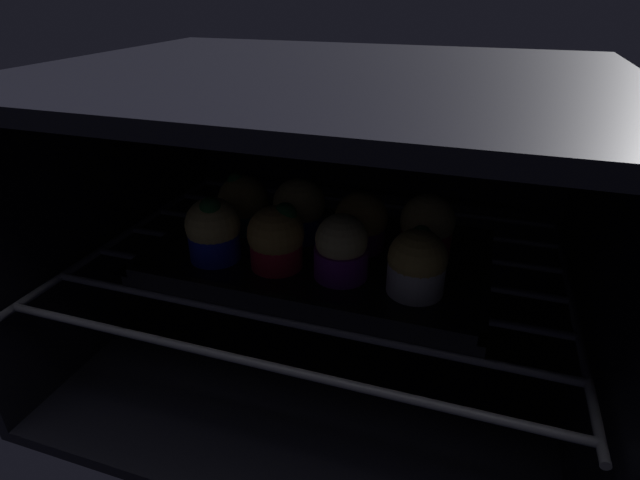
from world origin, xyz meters
TOP-DOWN VIEW (x-y plane):
  - oven_cavity at (0.00, 26.25)cm, footprint 59.00×47.00cm
  - oven_rack at (0.00, 22.00)cm, footprint 54.80×42.00cm
  - baking_tray at (0.00, 20.38)cm, footprint 37.35×22.12cm
  - muffin_row0_col0 at (-11.02, 16.16)cm, footprint 6.11×6.11cm
  - muffin_row0_col1 at (-3.73, 16.71)cm, footprint 6.19×6.19cm
  - muffin_row0_col2 at (3.50, 16.85)cm, footprint 5.74×5.74cm
  - muffin_row0_col3 at (11.41, 16.33)cm, footprint 5.89×5.89cm
  - muffin_row1_col0 at (-11.29, 24.14)cm, footprint 6.30×6.30cm
  - muffin_row1_col1 at (-3.83, 24.03)cm, footprint 6.29×6.29cm
  - muffin_row1_col2 at (3.82, 23.89)cm, footprint 6.15×6.15cm
  - muffin_row1_col3 at (11.29, 24.34)cm, footprint 6.08×6.08cm

SIDE VIEW (x-z plane):
  - oven_rack at x=0.00cm, z-range 13.20..14.00cm
  - baking_tray at x=0.00cm, z-range 13.60..15.80cm
  - oven_cavity at x=0.00cm, z-range -1.50..35.50cm
  - muffin_row0_col3 at x=11.41cm, z-range 14.90..21.73cm
  - muffin_row1_col2 at x=3.82cm, z-range 14.96..21.77cm
  - muffin_row1_col0 at x=-11.29cm, z-range 14.76..22.10cm
  - muffin_row0_col2 at x=3.50cm, z-range 14.92..21.96cm
  - muffin_row0_col1 at x=-3.73cm, z-range 14.80..22.24cm
  - muffin_row1_col3 at x=11.29cm, z-range 14.96..22.27cm
  - muffin_row0_col0 at x=-11.02cm, z-range 14.78..22.49cm
  - muffin_row1_col1 at x=-3.83cm, z-range 15.05..22.55cm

